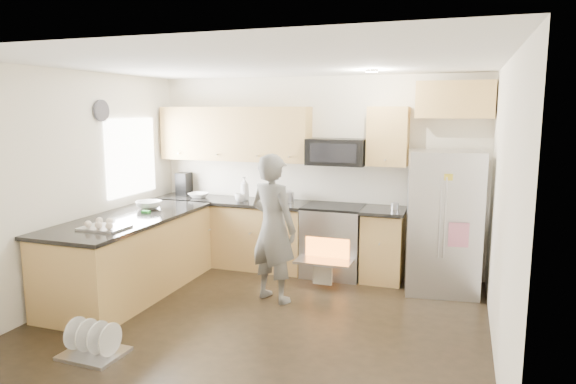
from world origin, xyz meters
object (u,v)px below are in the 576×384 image
at_px(refrigerator, 443,222).
at_px(stove_range, 334,225).
at_px(person, 273,228).
at_px(dish_rack, 94,346).

bearing_deg(refrigerator, stove_range, 164.64).
distance_m(refrigerator, person, 2.02).
xyz_separation_m(stove_range, refrigerator, (1.37, -0.19, 0.17)).
bearing_deg(person, refrigerator, -131.89).
bearing_deg(stove_range, refrigerator, -7.90).
distance_m(person, dish_rack, 2.20).
relative_size(refrigerator, person, 1.00).
height_order(stove_range, dish_rack, stove_range).
bearing_deg(stove_range, person, -111.12).
bearing_deg(refrigerator, person, -160.34).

